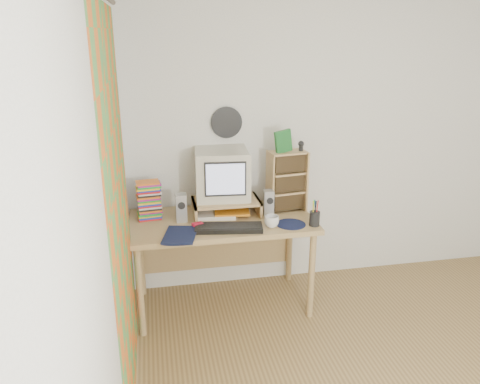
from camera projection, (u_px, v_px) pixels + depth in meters
name	position (u px, v px, depth m)	size (l,w,h in m)	color
back_wall	(335.00, 139.00, 3.95)	(3.50, 3.50, 0.00)	white
left_wall	(104.00, 244.00, 2.01)	(3.50, 3.50, 0.00)	white
curtain	(121.00, 222.00, 2.49)	(2.20, 2.20, 0.00)	#C85A1C
wall_disc	(227.00, 123.00, 3.70)	(0.25, 0.25, 0.02)	black
desk	(221.00, 232.00, 3.68)	(1.40, 0.70, 0.75)	tan
monitor_riser	(226.00, 203.00, 3.65)	(0.52, 0.30, 0.12)	#D5BA70
crt_monitor	(222.00, 175.00, 3.63)	(0.40, 0.40, 0.38)	beige
speaker_left	(181.00, 208.00, 3.52)	(0.08, 0.08, 0.22)	#A0A1A5
speaker_right	(269.00, 203.00, 3.63)	(0.08, 0.08, 0.20)	#A0A1A5
keyboard	(229.00, 228.00, 3.38)	(0.49, 0.16, 0.03)	black
dvd_stack	(149.00, 203.00, 3.56)	(0.17, 0.12, 0.24)	brown
cd_rack	(287.00, 181.00, 3.70)	(0.29, 0.15, 0.48)	#D5BA70
mug	(272.00, 221.00, 3.43)	(0.11, 0.11, 0.09)	silver
diary	(165.00, 233.00, 3.27)	(0.27, 0.20, 0.05)	#0E1536
mousepad	(291.00, 224.00, 3.49)	(0.22, 0.22, 0.00)	#101235
pen_cup	(315.00, 216.00, 3.44)	(0.08, 0.08, 0.15)	black
papers	(221.00, 213.00, 3.66)	(0.31, 0.23, 0.04)	white
red_box	(198.00, 226.00, 3.42)	(0.08, 0.05, 0.04)	red
game_box	(283.00, 141.00, 3.56)	(0.13, 0.03, 0.17)	#1B6028
webcam	(301.00, 146.00, 3.62)	(0.05, 0.05, 0.08)	black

